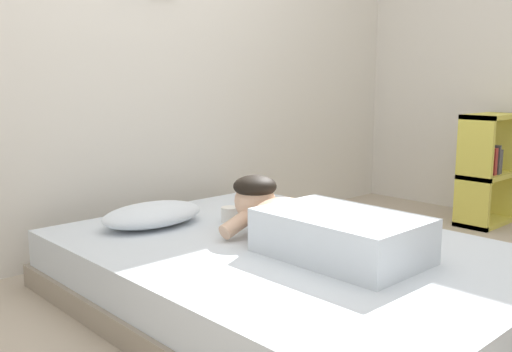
% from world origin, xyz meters
% --- Properties ---
extents(ground_plane, '(12.97, 12.97, 0.00)m').
position_xyz_m(ground_plane, '(0.00, 0.00, 0.00)').
color(ground_plane, tan).
extents(back_wall, '(4.48, 0.12, 2.50)m').
position_xyz_m(back_wall, '(-0.00, 1.44, 1.25)').
color(back_wall, silver).
rests_on(back_wall, ground).
extents(bed, '(1.50, 2.07, 0.28)m').
position_xyz_m(bed, '(-0.08, 0.19, 0.14)').
color(bed, gray).
rests_on(bed, ground).
extents(pillow, '(0.52, 0.32, 0.11)m').
position_xyz_m(pillow, '(-0.32, 0.86, 0.33)').
color(pillow, silver).
rests_on(pillow, bed).
extents(person_lying, '(0.43, 0.92, 0.27)m').
position_xyz_m(person_lying, '(-0.05, 0.07, 0.38)').
color(person_lying, silver).
rests_on(person_lying, bed).
extents(coffee_cup, '(0.12, 0.09, 0.07)m').
position_xyz_m(coffee_cup, '(0.00, 0.66, 0.31)').
color(coffee_cup, white).
rests_on(coffee_cup, bed).
extents(cell_phone, '(0.07, 0.14, 0.01)m').
position_xyz_m(cell_phone, '(0.10, 0.24, 0.28)').
color(cell_phone, black).
rests_on(cell_phone, bed).
extents(bookshelf, '(0.45, 0.24, 0.75)m').
position_xyz_m(bookshelf, '(1.93, 0.24, 0.38)').
color(bookshelf, '#D8CC4C').
rests_on(bookshelf, ground).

